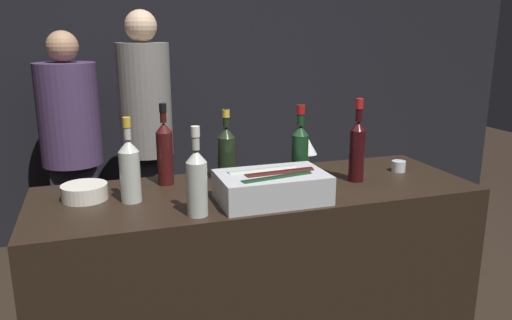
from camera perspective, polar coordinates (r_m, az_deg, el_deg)
name	(u,v)px	position (r m, az deg, el deg)	size (l,w,h in m)	color
wall_back_chalkboard	(175,63)	(4.17, -9.27, 10.85)	(6.40, 0.06, 2.80)	black
bar_counter	(258,290)	(2.38, 0.26, -14.67)	(1.91, 0.66, 0.99)	black
ice_bin_with_bottles	(272,185)	(2.01, 1.85, -2.90)	(0.43, 0.27, 0.12)	#B7BABF
bowl_white	(85,191)	(2.15, -19.01, -3.42)	(0.18, 0.18, 0.06)	silver
wine_glass	(308,147)	(2.42, 5.98, 1.44)	(0.09, 0.09, 0.17)	silver
candle_votive	(399,166)	(2.53, 15.98, -0.67)	(0.07, 0.07, 0.05)	silver
white_wine_bottle	(197,180)	(1.84, -6.78, -2.27)	(0.08, 0.08, 0.34)	#B2B7AD
champagne_bottle	(227,152)	(2.25, -3.39, 0.89)	(0.08, 0.08, 0.33)	black
red_wine_bottle_burgundy	(300,150)	(2.26, 5.05, 1.16)	(0.08, 0.08, 0.35)	#143319
rose_wine_bottle	(130,168)	(2.04, -14.24, -0.92)	(0.08, 0.08, 0.34)	#B2B7AD
red_wine_bottle_tall	(357,147)	(2.29, 11.49, 1.42)	(0.07, 0.07, 0.38)	black
red_wine_bottle_black_foil	(165,151)	(2.24, -10.39, 1.02)	(0.07, 0.07, 0.36)	#380F0F
person_in_hoodie	(71,141)	(3.70, -20.36, 2.04)	(0.41, 0.41, 1.66)	black
person_blond_tee	(147,129)	(3.49, -12.40, 3.46)	(0.35, 0.35, 1.79)	black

